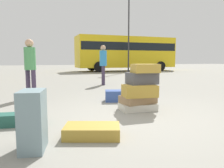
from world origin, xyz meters
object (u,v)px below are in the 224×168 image
at_px(suitcase_teal_right_side, 21,119).
at_px(suitcase_slate_behind_tower, 33,120).
at_px(suitcase_tan_left_side, 92,131).
at_px(lamp_post, 129,21).
at_px(person_bearded_onlooker, 30,63).
at_px(parked_bus, 126,51).
at_px(suitcase_tower, 140,90).
at_px(person_tourist_with_camera, 103,61).
at_px(suitcase_navy_upright_blue, 117,96).

bearing_deg(suitcase_teal_right_side, suitcase_slate_behind_tower, -72.66).
relative_size(suitcase_tan_left_side, lamp_post, 0.11).
relative_size(person_bearded_onlooker, parked_bus, 0.17).
relative_size(suitcase_tower, suitcase_slate_behind_tower, 1.36).
relative_size(suitcase_tower, suitcase_teal_right_side, 1.29).
bearing_deg(suitcase_tower, parked_bus, 69.03).
bearing_deg(person_tourist_with_camera, suitcase_tower, 2.58).
xyz_separation_m(person_tourist_with_camera, lamp_post, (4.66, 8.39, 3.31)).
bearing_deg(person_bearded_onlooker, suitcase_tan_left_side, -28.90).
bearing_deg(suitcase_teal_right_side, parked_bus, 68.25).
bearing_deg(person_tourist_with_camera, parked_bus, 162.30).
height_order(suitcase_navy_upright_blue, suitcase_teal_right_side, suitcase_navy_upright_blue).
height_order(person_tourist_with_camera, lamp_post, lamp_post).
xyz_separation_m(suitcase_slate_behind_tower, person_tourist_with_camera, (2.64, 6.15, 0.63)).
xyz_separation_m(suitcase_tower, person_bearded_onlooker, (-2.25, 2.17, 0.53)).
distance_m(suitcase_tower, suitcase_tan_left_side, 1.88).
relative_size(suitcase_tan_left_side, suitcase_navy_upright_blue, 1.29).
xyz_separation_m(suitcase_tower, parked_bus, (5.77, 15.05, 1.40)).
bearing_deg(suitcase_navy_upright_blue, suitcase_teal_right_side, -130.78).
relative_size(suitcase_slate_behind_tower, lamp_post, 0.11).
bearing_deg(suitcase_navy_upright_blue, person_bearded_onlooker, 168.46).
xyz_separation_m(suitcase_tan_left_side, person_bearded_onlooker, (-0.91, 3.44, 0.88)).
bearing_deg(person_bearded_onlooker, person_tourist_with_camera, 88.25).
xyz_separation_m(suitcase_tan_left_side, suitcase_navy_upright_blue, (1.21, 2.35, 0.06)).
distance_m(suitcase_tower, suitcase_teal_right_side, 2.38).
height_order(suitcase_tower, person_bearded_onlooker, person_bearded_onlooker).
height_order(suitcase_tan_left_side, lamp_post, lamp_post).
distance_m(suitcase_teal_right_side, person_bearded_onlooker, 2.68).
bearing_deg(suitcase_tan_left_side, person_tourist_with_camera, 90.94).
distance_m(person_tourist_with_camera, parked_bus, 11.65).
bearing_deg(suitcase_tan_left_side, suitcase_navy_upright_blue, 81.30).
relative_size(suitcase_navy_upright_blue, suitcase_teal_right_side, 0.78).
xyz_separation_m(suitcase_tan_left_side, lamp_post, (6.54, 14.34, 4.22)).
distance_m(suitcase_tower, person_tourist_with_camera, 4.74).
bearing_deg(suitcase_navy_upright_blue, suitcase_slate_behind_tower, -111.85).
bearing_deg(lamp_post, parked_bus, 73.82).
bearing_deg(suitcase_tower, suitcase_tan_left_side, -136.62).
bearing_deg(lamp_post, suitcase_tower, -111.68).
bearing_deg(suitcase_navy_upright_blue, suitcase_tan_left_side, -101.38).
relative_size(suitcase_navy_upright_blue, person_tourist_with_camera, 0.36).
height_order(suitcase_navy_upright_blue, parked_bus, parked_bus).
distance_m(suitcase_tower, suitcase_navy_upright_blue, 1.13).
height_order(suitcase_tower, suitcase_tan_left_side, suitcase_tower).
bearing_deg(suitcase_tan_left_side, suitcase_teal_right_side, 155.83).
relative_size(suitcase_navy_upright_blue, parked_bus, 0.06).
height_order(person_tourist_with_camera, parked_bus, parked_bus).
relative_size(suitcase_slate_behind_tower, person_bearded_onlooker, 0.44).
xyz_separation_m(suitcase_teal_right_side, suitcase_slate_behind_tower, (0.22, -1.10, 0.26)).
xyz_separation_m(suitcase_teal_right_side, lamp_post, (7.52, 13.43, 4.20)).
distance_m(suitcase_tan_left_side, suitcase_navy_upright_blue, 2.64).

